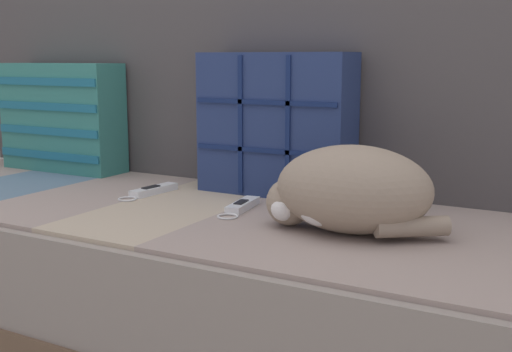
# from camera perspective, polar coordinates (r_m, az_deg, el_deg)

# --- Properties ---
(couch) EXTENTS (2.09, 0.82, 0.38)m
(couch) POSITION_cam_1_polar(r_m,az_deg,el_deg) (1.70, -6.02, -8.67)
(couch) COLOR brown
(couch) RESTS_ON ground_plane
(sofa_backrest) EXTENTS (2.05, 0.14, 0.57)m
(sofa_backrest) POSITION_cam_1_polar(r_m,az_deg,el_deg) (1.89, -0.30, 8.26)
(sofa_backrest) COLOR #474242
(sofa_backrest) RESTS_ON couch
(throw_pillow_quilted) EXTENTS (0.42, 0.14, 0.37)m
(throw_pillow_quilted) POSITION_cam_1_polar(r_m,az_deg,el_deg) (1.70, 1.77, 4.62)
(throw_pillow_quilted) COLOR navy
(throw_pillow_quilted) RESTS_ON couch
(throw_pillow_striped) EXTENTS (0.43, 0.14, 0.34)m
(throw_pillow_striped) POSITION_cam_1_polar(r_m,az_deg,el_deg) (2.17, -16.84, 5.03)
(throw_pillow_striped) COLOR #337A70
(throw_pillow_striped) RESTS_ON couch
(sleeping_cat) EXTENTS (0.39, 0.26, 0.18)m
(sleeping_cat) POSITION_cam_1_polar(r_m,az_deg,el_deg) (1.34, 8.12, -1.35)
(sleeping_cat) COLOR gray
(sleeping_cat) RESTS_ON couch
(game_remote_near) EXTENTS (0.06, 0.20, 0.02)m
(game_remote_near) POSITION_cam_1_polar(r_m,az_deg,el_deg) (1.74, -9.23, -1.30)
(game_remote_near) COLOR white
(game_remote_near) RESTS_ON couch
(game_remote_far) EXTENTS (0.07, 0.19, 0.02)m
(game_remote_far) POSITION_cam_1_polar(r_m,az_deg,el_deg) (1.54, -1.29, -2.69)
(game_remote_far) COLOR white
(game_remote_far) RESTS_ON couch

